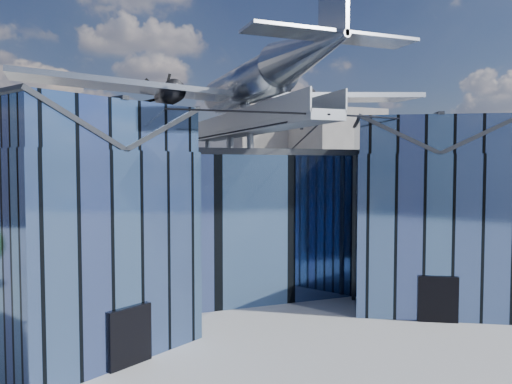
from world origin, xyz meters
name	(u,v)px	position (x,y,z in m)	size (l,w,h in m)	color
ground_plane	(268,316)	(0.00, 0.00, 0.00)	(120.00, 120.00, 0.00)	gray
museum	(236,213)	(0.00, 5.82, 5.54)	(32.88, 24.50, 17.60)	#496495
bg_towers	(151,158)	(1.45, 50.49, 10.01)	(77.00, 24.50, 26.00)	gray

